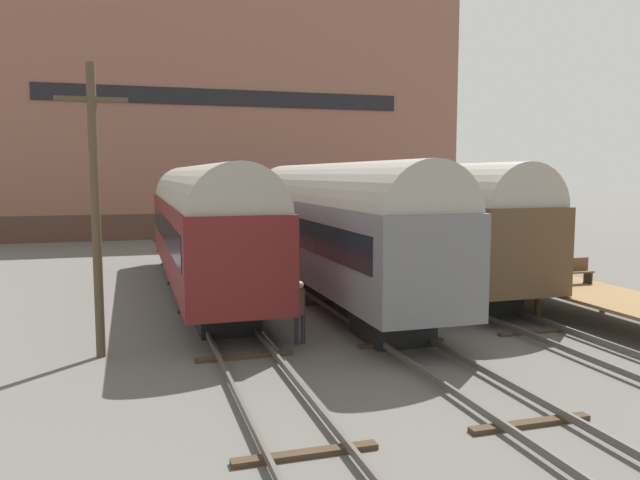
{
  "coord_description": "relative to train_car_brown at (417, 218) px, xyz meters",
  "views": [
    {
      "loc": [
        -7.27,
        -18.9,
        4.85
      ],
      "look_at": [
        0.0,
        4.95,
        2.2
      ],
      "focal_mm": 35.0,
      "sensor_mm": 36.0,
      "label": 1
    }
  ],
  "objects": [
    {
      "name": "ground_plane",
      "position": [
        -4.51,
        -5.41,
        -2.97
      ],
      "size": [
        200.0,
        200.0,
        0.0
      ],
      "primitive_type": "plane",
      "color": "#56544F"
    },
    {
      "name": "track_left",
      "position": [
        -9.01,
        -5.41,
        -2.83
      ],
      "size": [
        2.6,
        60.0,
        0.26
      ],
      "color": "#4C4742",
      "rests_on": "ground"
    },
    {
      "name": "track_middle",
      "position": [
        -4.51,
        -5.41,
        -2.83
      ],
      "size": [
        2.6,
        60.0,
        0.26
      ],
      "color": "#4C4742",
      "rests_on": "ground"
    },
    {
      "name": "track_right",
      "position": [
        0.0,
        -5.41,
        -2.83
      ],
      "size": [
        2.6,
        60.0,
        0.26
      ],
      "color": "#4C4742",
      "rests_on": "ground"
    },
    {
      "name": "train_car_brown",
      "position": [
        0.0,
        0.0,
        0.0
      ],
      "size": [
        3.04,
        16.18,
        5.24
      ],
      "color": "black",
      "rests_on": "ground"
    },
    {
      "name": "train_car_maroon",
      "position": [
        -9.01,
        1.05,
        -0.02
      ],
      "size": [
        3.06,
        18.9,
        5.2
      ],
      "color": "black",
      "rests_on": "ground"
    },
    {
      "name": "train_car_grey",
      "position": [
        -4.51,
        -2.42,
        0.01
      ],
      "size": [
        3.0,
        16.17,
        5.25
      ],
      "color": "black",
      "rests_on": "ground"
    },
    {
      "name": "station_platform",
      "position": [
        2.83,
        -6.43,
        -2.08
      ],
      "size": [
        3.02,
        12.06,
        0.97
      ],
      "color": "brown",
      "rests_on": "ground"
    },
    {
      "name": "bench",
      "position": [
        3.16,
        -6.06,
        -1.51
      ],
      "size": [
        1.4,
        0.4,
        0.91
      ],
      "color": "brown",
      "rests_on": "station_platform"
    },
    {
      "name": "person_worker",
      "position": [
        -7.25,
        -7.45,
        -1.86
      ],
      "size": [
        0.32,
        0.32,
        1.82
      ],
      "color": "#282833",
      "rests_on": "ground"
    },
    {
      "name": "utility_pole",
      "position": [
        -12.64,
        -7.12,
        1.03
      ],
      "size": [
        1.8,
        0.24,
        7.67
      ],
      "color": "#473828",
      "rests_on": "ground"
    },
    {
      "name": "warehouse_building",
      "position": [
        -4.58,
        28.98,
        6.61
      ],
      "size": [
        38.72,
        11.58,
        19.15
      ],
      "color": "#4F342A",
      "rests_on": "ground"
    }
  ]
}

